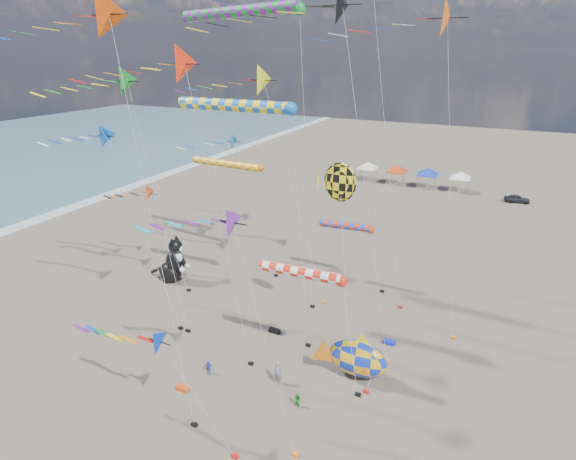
{
  "coord_description": "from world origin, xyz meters",
  "views": [
    {
      "loc": [
        14.1,
        -13.58,
        20.98
      ],
      "look_at": [
        1.86,
        12.0,
        9.59
      ],
      "focal_mm": 28.0,
      "sensor_mm": 36.0,
      "label": 1
    }
  ],
  "objects_px": {
    "child_blue": "(208,367)",
    "parked_car": "(517,199)",
    "fish_inflatable": "(357,358)",
    "cat_inflatable": "(171,259)",
    "person_adult": "(278,373)",
    "child_green": "(297,401)"
  },
  "relations": [
    {
      "from": "fish_inflatable",
      "to": "child_blue",
      "type": "distance_m",
      "value": 10.27
    },
    {
      "from": "person_adult",
      "to": "child_blue",
      "type": "height_order",
      "value": "person_adult"
    },
    {
      "from": "child_green",
      "to": "parked_car",
      "type": "relative_size",
      "value": 0.3
    },
    {
      "from": "child_blue",
      "to": "parked_car",
      "type": "bearing_deg",
      "value": 53.42
    },
    {
      "from": "person_adult",
      "to": "child_blue",
      "type": "xyz_separation_m",
      "value": [
        -4.82,
        -1.14,
        -0.38
      ]
    },
    {
      "from": "cat_inflatable",
      "to": "person_adult",
      "type": "height_order",
      "value": "cat_inflatable"
    },
    {
      "from": "fish_inflatable",
      "to": "parked_car",
      "type": "relative_size",
      "value": 1.57
    },
    {
      "from": "fish_inflatable",
      "to": "child_green",
      "type": "xyz_separation_m",
      "value": [
        -2.52,
        -4.18,
        -1.2
      ]
    },
    {
      "from": "child_green",
      "to": "child_blue",
      "type": "bearing_deg",
      "value": -164.78
    },
    {
      "from": "parked_car",
      "to": "fish_inflatable",
      "type": "bearing_deg",
      "value": 158.37
    },
    {
      "from": "person_adult",
      "to": "child_blue",
      "type": "bearing_deg",
      "value": -175.02
    },
    {
      "from": "fish_inflatable",
      "to": "child_blue",
      "type": "bearing_deg",
      "value": -157.38
    },
    {
      "from": "parked_car",
      "to": "person_adult",
      "type": "bearing_deg",
      "value": 154.03
    },
    {
      "from": "cat_inflatable",
      "to": "child_green",
      "type": "height_order",
      "value": "cat_inflatable"
    },
    {
      "from": "person_adult",
      "to": "parked_car",
      "type": "bearing_deg",
      "value": 65.66
    },
    {
      "from": "person_adult",
      "to": "parked_car",
      "type": "distance_m",
      "value": 52.02
    },
    {
      "from": "cat_inflatable",
      "to": "child_blue",
      "type": "distance_m",
      "value": 14.78
    },
    {
      "from": "cat_inflatable",
      "to": "parked_car",
      "type": "xyz_separation_m",
      "value": [
        30.16,
        41.38,
        -1.8
      ]
    },
    {
      "from": "fish_inflatable",
      "to": "person_adult",
      "type": "distance_m",
      "value": 5.44
    },
    {
      "from": "cat_inflatable",
      "to": "person_adult",
      "type": "bearing_deg",
      "value": -34.8
    },
    {
      "from": "child_blue",
      "to": "person_adult",
      "type": "bearing_deg",
      "value": -2.73
    },
    {
      "from": "child_green",
      "to": "child_blue",
      "type": "distance_m",
      "value": 6.9
    }
  ]
}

